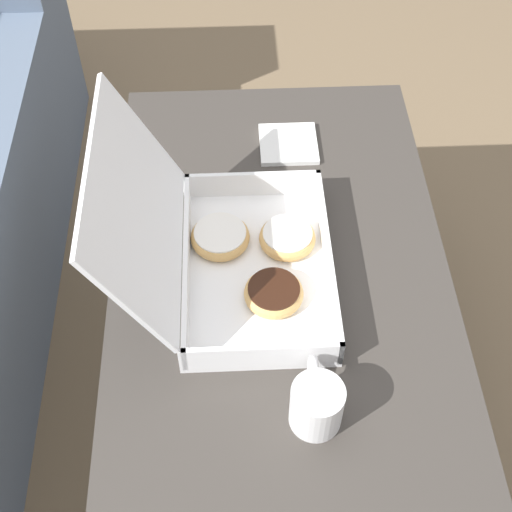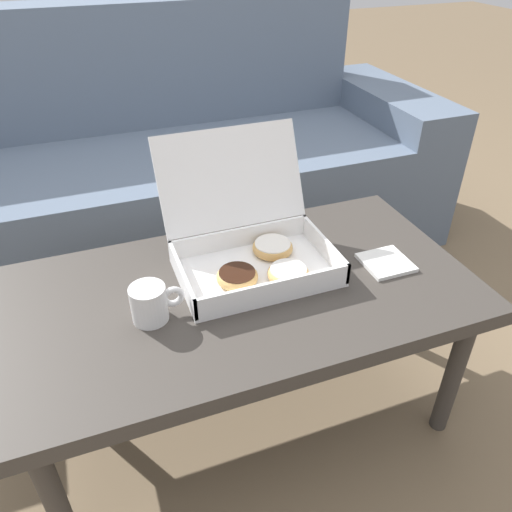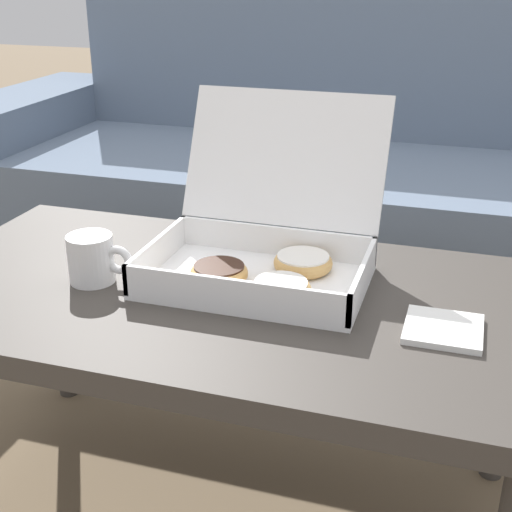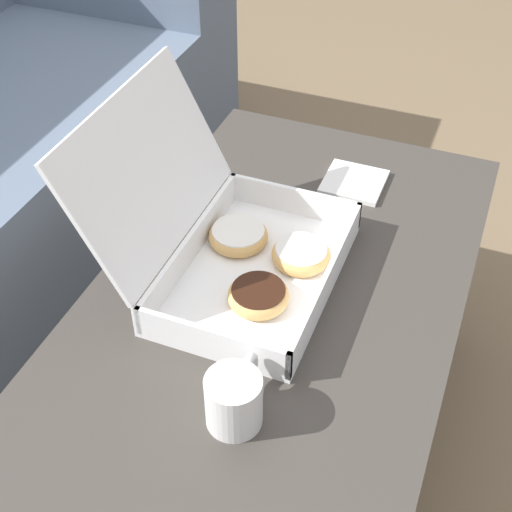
% 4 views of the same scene
% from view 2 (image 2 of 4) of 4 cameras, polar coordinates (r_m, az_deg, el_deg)
% --- Properties ---
extents(ground_plane, '(12.00, 12.00, 0.00)m').
position_cam_2_polar(ground_plane, '(1.56, -3.08, -13.00)').
color(ground_plane, '#756047').
extents(couch, '(2.15, 0.77, 0.90)m').
position_cam_2_polar(couch, '(2.01, -10.36, 9.10)').
color(couch, slate).
rests_on(couch, ground_plane).
extents(coffee_table, '(1.07, 0.57, 0.44)m').
position_cam_2_polar(coffee_table, '(1.18, -1.33, -5.28)').
color(coffee_table, '#3D3833').
rests_on(coffee_table, ground_plane).
extents(pastry_box, '(0.37, 0.36, 0.28)m').
position_cam_2_polar(pastry_box, '(1.20, -0.27, 1.32)').
color(pastry_box, white).
rests_on(pastry_box, coffee_table).
extents(coffee_mug, '(0.11, 0.08, 0.08)m').
position_cam_2_polar(coffee_mug, '(1.07, -11.97, -5.30)').
color(coffee_mug, white).
rests_on(coffee_mug, coffee_table).
extents(napkin_stack, '(0.11, 0.11, 0.01)m').
position_cam_2_polar(napkin_stack, '(1.27, 14.63, -0.73)').
color(napkin_stack, white).
rests_on(napkin_stack, coffee_table).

